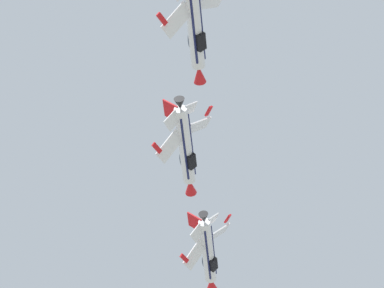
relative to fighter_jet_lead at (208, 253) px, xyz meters
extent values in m
cylinder|color=white|center=(0.07, -0.27, 0.00)|extent=(4.63, 12.05, 1.70)
cube|color=#191E4C|center=(0.41, -0.19, -0.31)|extent=(3.73, 10.08, 1.35)
cone|color=red|center=(-1.71, 6.65, 0.00)|extent=(2.11, 2.71, 1.56)
cone|color=black|center=(1.75, -6.81, 0.00)|extent=(1.72, 1.89, 1.36)
ellipsoid|color=#192333|center=(-1.05, 2.17, 0.42)|extent=(2.30, 3.49, 1.55)
cube|color=black|center=(0.12, 1.97, -0.54)|extent=(1.86, 2.47, 1.38)
cube|color=white|center=(-1.11, -2.35, -2.02)|extent=(3.29, 2.53, 3.28)
cube|color=red|center=(-2.18, -3.78, -3.59)|extent=(0.91, 1.68, 0.58)
cube|color=white|center=(2.23, -1.49, 1.90)|extent=(3.44, 3.38, 3.28)
cube|color=red|center=(3.86, -2.23, 3.47)|extent=(1.48, 1.55, 0.58)
cube|color=white|center=(0.37, -5.46, -1.15)|extent=(1.79, 1.89, 1.76)
cube|color=white|center=(2.32, -4.96, 1.14)|extent=(2.28, 2.30, 1.76)
cube|color=red|center=(-0.05, -5.26, 1.19)|extent=(2.66, 3.04, 1.87)
cylinder|color=white|center=(3.29, -18.56, 1.60)|extent=(4.63, 12.05, 1.70)
cube|color=#191E4C|center=(3.61, -18.48, 1.28)|extent=(3.76, 10.08, 1.32)
cone|color=red|center=(1.51, -11.64, 1.60)|extent=(2.11, 2.71, 1.56)
cone|color=black|center=(4.97, -25.10, 1.60)|extent=(1.72, 1.89, 1.36)
ellipsoid|color=#192333|center=(2.18, -16.12, 2.05)|extent=(2.30, 3.49, 1.56)
cube|color=black|center=(3.31, -16.32, 1.04)|extent=(1.87, 2.47, 1.37)
cube|color=white|center=(2.02, -20.66, -0.33)|extent=(3.42, 2.57, 3.16)
cube|color=red|center=(0.88, -22.10, -1.85)|extent=(0.92, 1.68, 0.57)
cube|color=white|center=(5.53, -19.76, 3.42)|extent=(3.54, 3.47, 3.16)
cube|color=red|center=(7.22, -20.48, 4.93)|extent=(1.49, 1.56, 0.57)
cube|color=white|center=(3.53, -23.76, 0.51)|extent=(1.85, 1.90, 1.69)
cube|color=white|center=(5.58, -23.24, 2.70)|extent=(2.33, 2.34, 1.69)
cube|color=red|center=(3.22, -23.53, 2.86)|extent=(2.59, 3.02, 1.95)
cylinder|color=white|center=(10.02, -34.04, 3.77)|extent=(4.63, 12.05, 1.70)
cube|color=#191E4C|center=(10.33, -33.96, 3.43)|extent=(3.79, 10.09, 1.29)
cone|color=red|center=(8.24, -27.11, 3.77)|extent=(2.11, 2.71, 1.56)
ellipsoid|color=#192333|center=(8.94, -31.59, 4.23)|extent=(2.30, 3.49, 1.56)
cube|color=black|center=(10.02, -31.81, 3.19)|extent=(1.88, 2.47, 1.37)
cube|color=white|center=(8.68, -36.16, 1.91)|extent=(3.53, 2.59, 3.04)
cube|color=red|center=(7.48, -37.62, 0.46)|extent=(0.93, 1.69, 0.56)
cube|color=white|center=(12.33, -35.22, 5.51)|extent=(3.63, 3.55, 3.04)
camera|label=1|loc=(24.85, -76.29, -72.53)|focal=69.92mm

